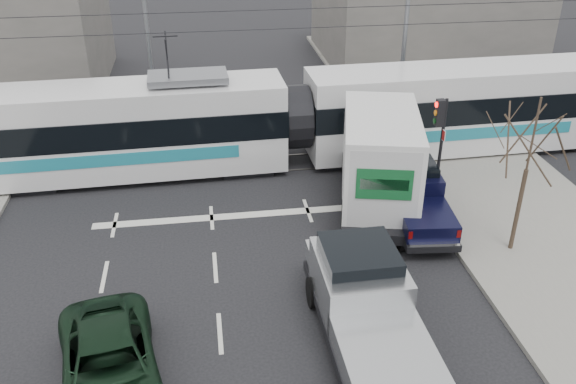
{
  "coord_description": "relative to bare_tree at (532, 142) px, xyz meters",
  "views": [
    {
      "loc": [
        -1.72,
        -12.44,
        10.85
      ],
      "look_at": [
        0.72,
        4.18,
        1.8
      ],
      "focal_mm": 38.0,
      "sensor_mm": 36.0,
      "label": 1
    }
  ],
  "objects": [
    {
      "name": "ground",
      "position": [
        -7.6,
        -2.5,
        -3.79
      ],
      "size": [
        120.0,
        120.0,
        0.0
      ],
      "primitive_type": "plane",
      "color": "black",
      "rests_on": "ground"
    },
    {
      "name": "rails",
      "position": [
        -7.6,
        7.5,
        -3.78
      ],
      "size": [
        60.0,
        1.6,
        0.03
      ],
      "primitive_type": "cube",
      "color": "#33302D",
      "rests_on": "ground"
    },
    {
      "name": "building_right",
      "position": [
        4.4,
        21.5,
        -1.29
      ],
      "size": [
        12.0,
        10.0,
        5.0
      ],
      "primitive_type": "cube",
      "color": "slate",
      "rests_on": "ground"
    },
    {
      "name": "bare_tree",
      "position": [
        0.0,
        0.0,
        0.0
      ],
      "size": [
        2.4,
        2.4,
        5.0
      ],
      "color": "#47382B",
      "rests_on": "ground"
    },
    {
      "name": "traffic_signal",
      "position": [
        -1.13,
        4.0,
        -1.05
      ],
      "size": [
        0.44,
        0.44,
        3.6
      ],
      "color": "black",
      "rests_on": "ground"
    },
    {
      "name": "street_lamp_near",
      "position": [
        -0.29,
        11.5,
        1.32
      ],
      "size": [
        2.38,
        0.25,
        9.0
      ],
      "color": "slate",
      "rests_on": "ground"
    },
    {
      "name": "street_lamp_far",
      "position": [
        -11.79,
        13.5,
        1.32
      ],
      "size": [
        2.38,
        0.25,
        9.0
      ],
      "color": "slate",
      "rests_on": "ground"
    },
    {
      "name": "catenary",
      "position": [
        -7.6,
        7.5,
        0.09
      ],
      "size": [
        60.0,
        0.2,
        7.0
      ],
      "color": "black",
      "rests_on": "ground"
    },
    {
      "name": "tram",
      "position": [
        -5.75,
        7.54,
        -1.87
      ],
      "size": [
        26.54,
        3.5,
        5.4
      ],
      "rotation": [
        0.0,
        0.0,
        0.03
      ],
      "color": "silver",
      "rests_on": "ground"
    },
    {
      "name": "silver_pickup",
      "position": [
        -5.64,
        -3.29,
        -2.65
      ],
      "size": [
        2.35,
        6.37,
        2.3
      ],
      "rotation": [
        0.0,
        0.0,
        0.01
      ],
      "color": "black",
      "rests_on": "ground"
    },
    {
      "name": "box_truck",
      "position": [
        -3.35,
        3.77,
        -2.03
      ],
      "size": [
        4.02,
        7.51,
        3.57
      ],
      "rotation": [
        0.0,
        0.0,
        -0.23
      ],
      "color": "black",
      "rests_on": "ground"
    },
    {
      "name": "navy_pickup",
      "position": [
        -2.41,
        2.29,
        -2.84
      ],
      "size": [
        2.14,
        4.74,
        1.94
      ],
      "rotation": [
        0.0,
        0.0,
        -0.09
      ],
      "color": "black",
      "rests_on": "ground"
    },
    {
      "name": "green_car",
      "position": [
        -11.87,
        -3.99,
        -3.13
      ],
      "size": [
        3.03,
        5.11,
        1.33
      ],
      "primitive_type": "imported",
      "rotation": [
        0.0,
        0.0,
        0.18
      ],
      "color": "black",
      "rests_on": "ground"
    }
  ]
}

